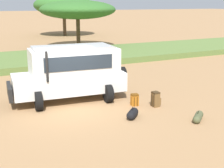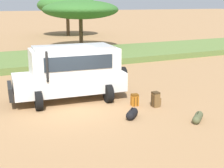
{
  "view_description": "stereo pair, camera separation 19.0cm",
  "coord_description": "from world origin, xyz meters",
  "px_view_note": "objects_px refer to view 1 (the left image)",
  "views": [
    {
      "loc": [
        -3.96,
        -11.85,
        4.3
      ],
      "look_at": [
        1.64,
        -0.58,
        1.0
      ],
      "focal_mm": 50.0,
      "sensor_mm": 36.0,
      "label": 1
    },
    {
      "loc": [
        -3.79,
        -11.93,
        4.3
      ],
      "look_at": [
        1.64,
        -0.58,
        1.0
      ],
      "focal_mm": 50.0,
      "sensor_mm": 36.0,
      "label": 2
    }
  ],
  "objects_px": {
    "duffel_bag_soft_canvas": "(198,117)",
    "backpack_beside_front_wheel": "(135,100)",
    "duffel_bag_low_black_case": "(133,114)",
    "safari_vehicle": "(71,72)",
    "acacia_tree_distant_right": "(64,5)",
    "acacia_tree_far_right": "(78,10)",
    "backpack_cluster_center": "(156,99)"
  },
  "relations": [
    {
      "from": "acacia_tree_distant_right",
      "to": "backpack_beside_front_wheel",
      "type": "bearing_deg",
      "value": -102.43
    },
    {
      "from": "safari_vehicle",
      "to": "backpack_cluster_center",
      "type": "distance_m",
      "value": 3.94
    },
    {
      "from": "backpack_cluster_center",
      "to": "acacia_tree_distant_right",
      "type": "xyz_separation_m",
      "value": [
        5.76,
        29.97,
        3.64
      ]
    },
    {
      "from": "duffel_bag_low_black_case",
      "to": "acacia_tree_distant_right",
      "type": "bearing_deg",
      "value": 76.6
    },
    {
      "from": "duffel_bag_low_black_case",
      "to": "acacia_tree_far_right",
      "type": "height_order",
      "value": "acacia_tree_far_right"
    },
    {
      "from": "duffel_bag_low_black_case",
      "to": "acacia_tree_far_right",
      "type": "bearing_deg",
      "value": 75.74
    },
    {
      "from": "acacia_tree_far_right",
      "to": "acacia_tree_distant_right",
      "type": "height_order",
      "value": "acacia_tree_distant_right"
    },
    {
      "from": "backpack_beside_front_wheel",
      "to": "acacia_tree_distant_right",
      "type": "bearing_deg",
      "value": 77.57
    },
    {
      "from": "backpack_beside_front_wheel",
      "to": "acacia_tree_distant_right",
      "type": "xyz_separation_m",
      "value": [
        6.49,
        29.46,
        3.7
      ]
    },
    {
      "from": "backpack_cluster_center",
      "to": "duffel_bag_low_black_case",
      "type": "relative_size",
      "value": 0.94
    },
    {
      "from": "safari_vehicle",
      "to": "backpack_beside_front_wheel",
      "type": "height_order",
      "value": "safari_vehicle"
    },
    {
      "from": "safari_vehicle",
      "to": "acacia_tree_far_right",
      "type": "xyz_separation_m",
      "value": [
        5.98,
        15.12,
        2.35
      ]
    },
    {
      "from": "safari_vehicle",
      "to": "acacia_tree_distant_right",
      "type": "bearing_deg",
      "value": 72.56
    },
    {
      "from": "safari_vehicle",
      "to": "backpack_cluster_center",
      "type": "xyz_separation_m",
      "value": [
        2.86,
        -2.53,
        -0.98
      ]
    },
    {
      "from": "backpack_beside_front_wheel",
      "to": "backpack_cluster_center",
      "type": "bearing_deg",
      "value": -34.77
    },
    {
      "from": "safari_vehicle",
      "to": "backpack_cluster_center",
      "type": "bearing_deg",
      "value": -41.46
    },
    {
      "from": "backpack_cluster_center",
      "to": "duffel_bag_low_black_case",
      "type": "bearing_deg",
      "value": -154.46
    },
    {
      "from": "duffel_bag_low_black_case",
      "to": "duffel_bag_soft_canvas",
      "type": "distance_m",
      "value": 2.46
    },
    {
      "from": "acacia_tree_distant_right",
      "to": "backpack_cluster_center",
      "type": "bearing_deg",
      "value": -100.88
    },
    {
      "from": "backpack_cluster_center",
      "to": "duffel_bag_low_black_case",
      "type": "distance_m",
      "value": 1.74
    },
    {
      "from": "duffel_bag_soft_canvas",
      "to": "acacia_tree_distant_right",
      "type": "bearing_deg",
      "value": 80.68
    },
    {
      "from": "safari_vehicle",
      "to": "backpack_beside_front_wheel",
      "type": "xyz_separation_m",
      "value": [
        2.12,
        -2.02,
        -1.04
      ]
    },
    {
      "from": "duffel_bag_soft_canvas",
      "to": "acacia_tree_far_right",
      "type": "bearing_deg",
      "value": 82.44
    },
    {
      "from": "safari_vehicle",
      "to": "duffel_bag_low_black_case",
      "type": "height_order",
      "value": "safari_vehicle"
    },
    {
      "from": "acacia_tree_far_right",
      "to": "duffel_bag_soft_canvas",
      "type": "bearing_deg",
      "value": -97.56
    },
    {
      "from": "duffel_bag_soft_canvas",
      "to": "acacia_tree_distant_right",
      "type": "xyz_separation_m",
      "value": [
        5.26,
        32.06,
        3.8
      ]
    },
    {
      "from": "backpack_cluster_center",
      "to": "acacia_tree_distant_right",
      "type": "bearing_deg",
      "value": 79.12
    },
    {
      "from": "duffel_bag_soft_canvas",
      "to": "backpack_beside_front_wheel",
      "type": "bearing_deg",
      "value": 115.29
    },
    {
      "from": "safari_vehicle",
      "to": "duffel_bag_soft_canvas",
      "type": "bearing_deg",
      "value": -54.01
    },
    {
      "from": "backpack_beside_front_wheel",
      "to": "acacia_tree_distant_right",
      "type": "relative_size",
      "value": 0.07
    },
    {
      "from": "backpack_beside_front_wheel",
      "to": "duffel_bag_low_black_case",
      "type": "distance_m",
      "value": 1.51
    },
    {
      "from": "backpack_cluster_center",
      "to": "duffel_bag_soft_canvas",
      "type": "height_order",
      "value": "backpack_cluster_center"
    }
  ]
}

